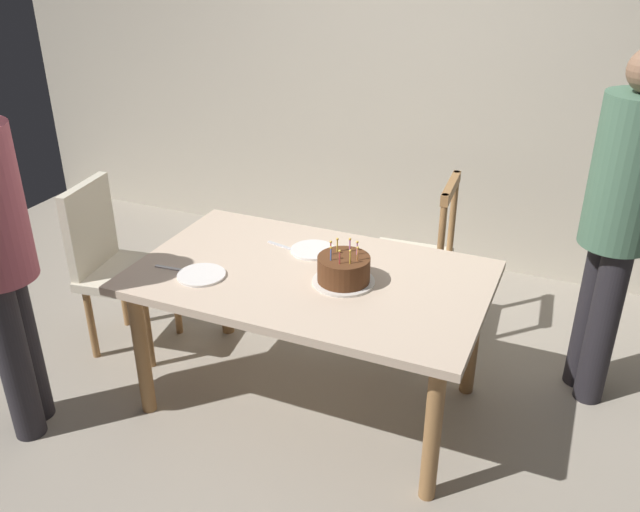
{
  "coord_description": "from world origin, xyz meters",
  "views": [
    {
      "loc": [
        1.11,
        -2.45,
        2.16
      ],
      "look_at": [
        0.05,
        0.0,
        0.82
      ],
      "focal_mm": 37.46,
      "sensor_mm": 36.0,
      "label": 1
    }
  ],
  "objects_px": {
    "dining_table": "(310,290)",
    "chair_upholstered": "(113,259)",
    "plate_near_celebrant": "(201,275)",
    "chair_spindle_back": "(413,262)",
    "person_guest": "(619,214)",
    "plate_far_side": "(313,250)",
    "birthday_cake": "(344,270)"
  },
  "relations": [
    {
      "from": "dining_table",
      "to": "chair_upholstered",
      "type": "distance_m",
      "value": 1.2
    },
    {
      "from": "plate_near_celebrant",
      "to": "chair_spindle_back",
      "type": "relative_size",
      "value": 0.23
    },
    {
      "from": "person_guest",
      "to": "plate_far_side",
      "type": "bearing_deg",
      "value": -162.63
    },
    {
      "from": "plate_far_side",
      "to": "plate_near_celebrant",
      "type": "bearing_deg",
      "value": -129.73
    },
    {
      "from": "dining_table",
      "to": "plate_near_celebrant",
      "type": "relative_size",
      "value": 7.31
    },
    {
      "from": "plate_near_celebrant",
      "to": "dining_table",
      "type": "bearing_deg",
      "value": 26.21
    },
    {
      "from": "birthday_cake",
      "to": "chair_spindle_back",
      "type": "relative_size",
      "value": 0.29
    },
    {
      "from": "plate_near_celebrant",
      "to": "chair_upholstered",
      "type": "distance_m",
      "value": 0.82
    },
    {
      "from": "chair_spindle_back",
      "to": "plate_far_side",
      "type": "bearing_deg",
      "value": -120.98
    },
    {
      "from": "dining_table",
      "to": "person_guest",
      "type": "bearing_deg",
      "value": 26.89
    },
    {
      "from": "dining_table",
      "to": "plate_far_side",
      "type": "xyz_separation_m",
      "value": [
        -0.08,
        0.22,
        0.09
      ]
    },
    {
      "from": "birthday_cake",
      "to": "chair_upholstered",
      "type": "xyz_separation_m",
      "value": [
        -1.36,
        0.07,
        -0.25
      ]
    },
    {
      "from": "plate_near_celebrant",
      "to": "plate_far_side",
      "type": "xyz_separation_m",
      "value": [
        0.36,
        0.44,
        0.0
      ]
    },
    {
      "from": "chair_upholstered",
      "to": "plate_far_side",
      "type": "bearing_deg",
      "value": 8.41
    },
    {
      "from": "dining_table",
      "to": "person_guest",
      "type": "distance_m",
      "value": 1.44
    },
    {
      "from": "plate_near_celebrant",
      "to": "chair_spindle_back",
      "type": "distance_m",
      "value": 1.28
    },
    {
      "from": "plate_far_side",
      "to": "chair_upholstered",
      "type": "distance_m",
      "value": 1.14
    },
    {
      "from": "chair_spindle_back",
      "to": "chair_upholstered",
      "type": "xyz_separation_m",
      "value": [
        -1.46,
        -0.75,
        0.07
      ]
    },
    {
      "from": "chair_spindle_back",
      "to": "person_guest",
      "type": "height_order",
      "value": "person_guest"
    },
    {
      "from": "chair_upholstered",
      "to": "person_guest",
      "type": "xyz_separation_m",
      "value": [
        2.44,
        0.58,
        0.45
      ]
    },
    {
      "from": "birthday_cake",
      "to": "person_guest",
      "type": "relative_size",
      "value": 0.16
    },
    {
      "from": "dining_table",
      "to": "person_guest",
      "type": "relative_size",
      "value": 0.94
    },
    {
      "from": "birthday_cake",
      "to": "plate_far_side",
      "type": "distance_m",
      "value": 0.35
    },
    {
      "from": "chair_upholstered",
      "to": "birthday_cake",
      "type": "bearing_deg",
      "value": -2.98
    },
    {
      "from": "birthday_cake",
      "to": "plate_far_side",
      "type": "bearing_deg",
      "value": 136.97
    },
    {
      "from": "plate_far_side",
      "to": "chair_spindle_back",
      "type": "relative_size",
      "value": 0.23
    },
    {
      "from": "birthday_cake",
      "to": "plate_far_side",
      "type": "relative_size",
      "value": 1.27
    },
    {
      "from": "dining_table",
      "to": "chair_upholstered",
      "type": "relative_size",
      "value": 1.69
    },
    {
      "from": "plate_far_side",
      "to": "chair_spindle_back",
      "type": "bearing_deg",
      "value": 59.02
    },
    {
      "from": "person_guest",
      "to": "dining_table",
      "type": "bearing_deg",
      "value": -153.11
    },
    {
      "from": "birthday_cake",
      "to": "plate_far_side",
      "type": "height_order",
      "value": "birthday_cake"
    },
    {
      "from": "birthday_cake",
      "to": "chair_upholstered",
      "type": "bearing_deg",
      "value": 177.02
    }
  ]
}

